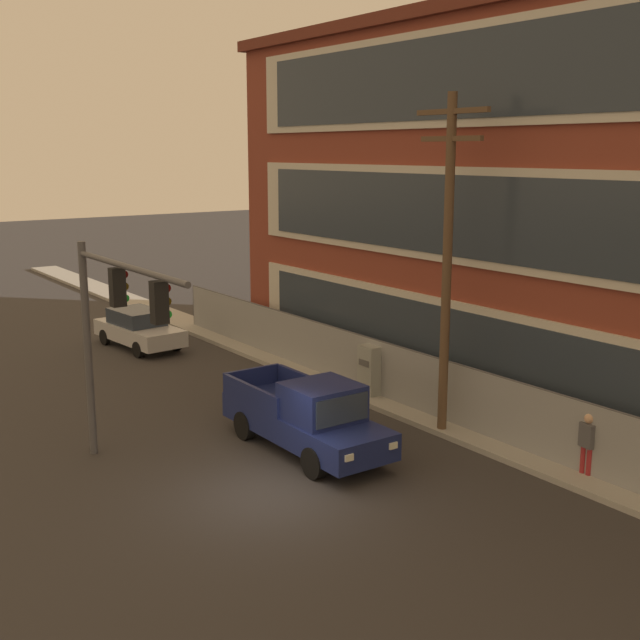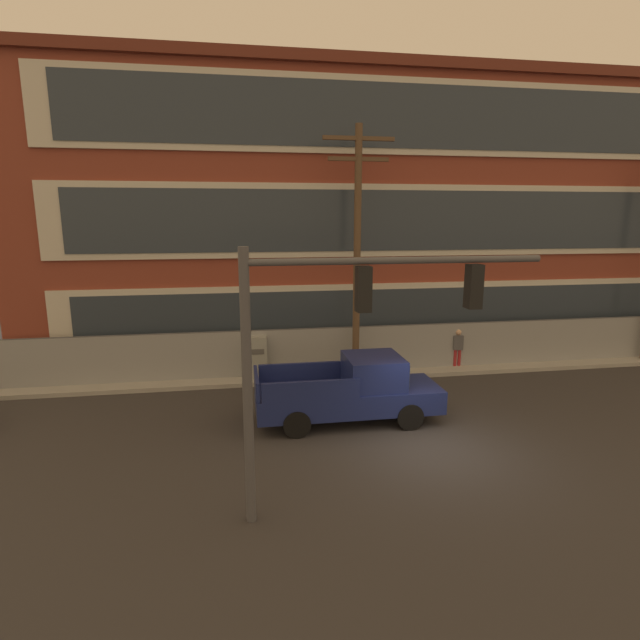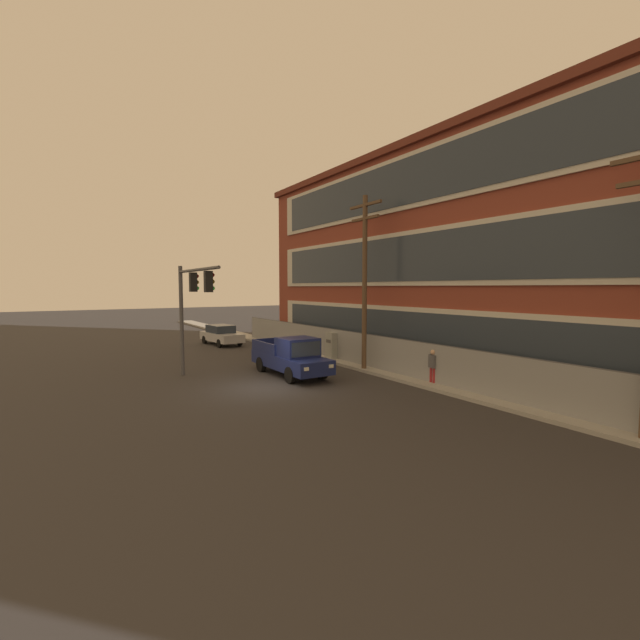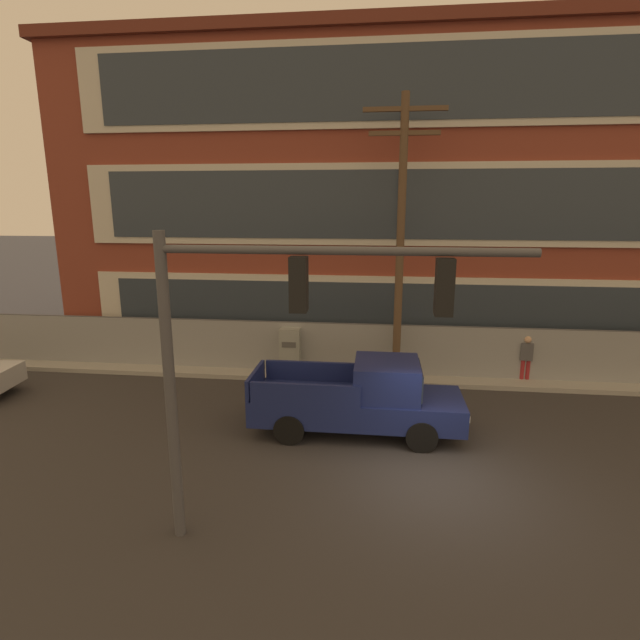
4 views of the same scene
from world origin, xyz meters
TOP-DOWN VIEW (x-y plane):
  - ground_plane at (0.00, 0.00)m, footprint 160.00×160.00m
  - sidewalk_building_side at (0.00, 6.74)m, footprint 80.00×1.66m
  - brick_mill_building at (7.00, 12.38)m, footprint 41.92×10.21m
  - chain_link_fence at (2.29, 6.75)m, footprint 39.37×0.06m
  - traffic_signal_mast at (-3.16, -2.42)m, footprint 6.10×0.43m
  - pickup_truck_navy at (-1.77, 2.27)m, footprint 5.66×2.03m
  - utility_pole_near_corner at (-0.74, 6.17)m, footprint 2.58×0.26m
  - electrical_cabinet at (-4.48, 6.55)m, footprint 0.72×0.48m
  - pedestrian_near_cabinet at (3.69, 6.74)m, footprint 0.44×0.31m

SIDE VIEW (x-z plane):
  - ground_plane at x=0.00m, z-range 0.00..0.00m
  - sidewalk_building_side at x=0.00m, z-range 0.00..0.16m
  - electrical_cabinet at x=-4.48m, z-range 0.00..1.76m
  - pickup_truck_navy at x=-1.77m, z-range -0.06..1.98m
  - pedestrian_near_cabinet at x=3.69m, z-range 0.13..1.82m
  - chain_link_fence at x=2.29m, z-range 0.02..1.99m
  - traffic_signal_mast at x=-3.16m, z-range 1.23..6.87m
  - utility_pole_near_corner at x=-0.74m, z-range 0.50..9.89m
  - brick_mill_building at x=7.00m, z-range 0.01..12.09m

